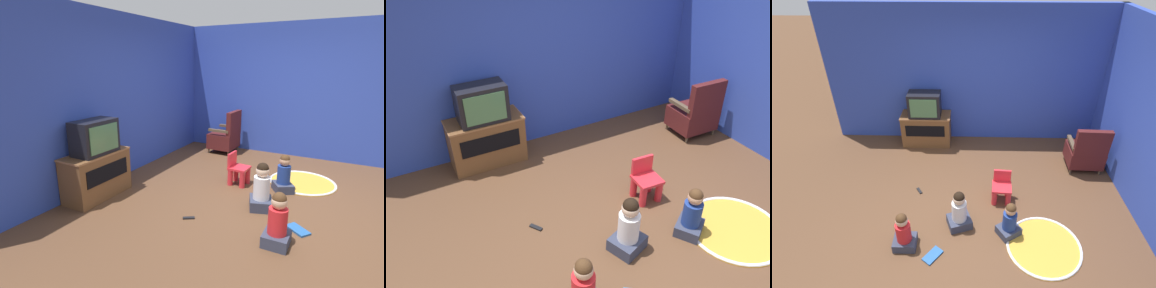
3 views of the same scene
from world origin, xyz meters
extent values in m
plane|color=brown|center=(0.00, 0.00, 0.00)|extent=(30.00, 30.00, 0.00)
cube|color=#2D47B2|center=(-0.27, 2.34, 1.34)|extent=(5.46, 0.12, 2.68)
cube|color=brown|center=(-1.09, 2.04, 0.33)|extent=(0.97, 0.44, 0.66)
cube|color=#90603A|center=(-1.09, 2.04, 0.65)|extent=(0.99, 0.45, 0.02)
cube|color=black|center=(-1.09, 1.81, 0.41)|extent=(0.77, 0.01, 0.24)
cube|color=black|center=(-1.09, 2.02, 0.90)|extent=(0.62, 0.36, 0.48)
cube|color=#47754C|center=(-1.09, 1.83, 0.90)|extent=(0.51, 0.02, 0.37)
cylinder|color=brown|center=(2.18, 1.53, 0.05)|extent=(0.04, 0.04, 0.10)
cylinder|color=brown|center=(1.66, 1.55, 0.05)|extent=(0.04, 0.04, 0.10)
cylinder|color=brown|center=(2.17, 1.07, 0.05)|extent=(0.04, 0.04, 0.10)
cylinder|color=brown|center=(1.65, 1.09, 0.05)|extent=(0.04, 0.04, 0.10)
cube|color=#4C1919|center=(1.92, 1.31, 0.26)|extent=(0.63, 0.56, 0.32)
cube|color=#4C1919|center=(1.91, 1.08, 0.67)|extent=(0.58, 0.12, 0.49)
cube|color=brown|center=(2.19, 1.30, 0.52)|extent=(0.09, 0.46, 0.05)
cube|color=brown|center=(1.65, 1.32, 0.52)|extent=(0.09, 0.46, 0.05)
cylinder|color=red|center=(0.21, 0.28, 0.15)|extent=(0.09, 0.09, 0.29)
cylinder|color=red|center=(0.43, 0.26, 0.15)|extent=(0.09, 0.09, 0.29)
cylinder|color=red|center=(0.23, 0.48, 0.15)|extent=(0.09, 0.09, 0.29)
cylinder|color=red|center=(0.45, 0.47, 0.15)|extent=(0.09, 0.09, 0.29)
cube|color=red|center=(0.33, 0.37, 0.28)|extent=(0.33, 0.31, 0.04)
cube|color=red|center=(0.34, 0.50, 0.40)|extent=(0.28, 0.06, 0.22)
cylinder|color=gold|center=(0.86, -0.53, 0.01)|extent=(1.05, 1.05, 0.01)
torus|color=silver|center=(0.86, -0.53, 0.01)|extent=(1.04, 1.04, 0.04)
cube|color=#33384C|center=(-1.06, -0.56, 0.07)|extent=(0.31, 0.27, 0.14)
cylinder|color=red|center=(-1.06, -0.56, 0.28)|extent=(0.20, 0.20, 0.29)
sphere|color=#D8AD8C|center=(-1.06, -0.56, 0.51)|extent=(0.16, 0.16, 0.16)
sphere|color=#472D19|center=(-1.06, -0.56, 0.53)|extent=(0.15, 0.15, 0.15)
cube|color=#33384C|center=(0.39, -0.32, 0.07)|extent=(0.39, 0.38, 0.13)
cylinder|color=navy|center=(0.39, -0.32, 0.27)|extent=(0.20, 0.20, 0.28)
sphere|color=tan|center=(0.39, -0.32, 0.48)|extent=(0.16, 0.16, 0.16)
sphere|color=#472D19|center=(0.39, -0.32, 0.51)|extent=(0.15, 0.15, 0.15)
cube|color=#33384C|center=(-0.33, -0.18, 0.07)|extent=(0.41, 0.38, 0.14)
cylinder|color=silver|center=(-0.33, -0.18, 0.30)|extent=(0.22, 0.22, 0.31)
sphere|color=beige|center=(-0.33, -0.18, 0.54)|extent=(0.18, 0.18, 0.18)
sphere|color=black|center=(-0.33, -0.18, 0.57)|extent=(0.16, 0.16, 0.16)
cube|color=#235699|center=(-0.66, -0.72, 0.01)|extent=(0.29, 0.31, 0.02)
cube|color=black|center=(-1.04, 0.53, 0.01)|extent=(0.12, 0.15, 0.02)
camera|label=1|loc=(-4.00, -1.13, 1.91)|focal=28.00mm
camera|label=2|loc=(-2.07, -2.30, 2.97)|focal=35.00mm
camera|label=3|loc=(-0.17, -3.21, 3.52)|focal=28.00mm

